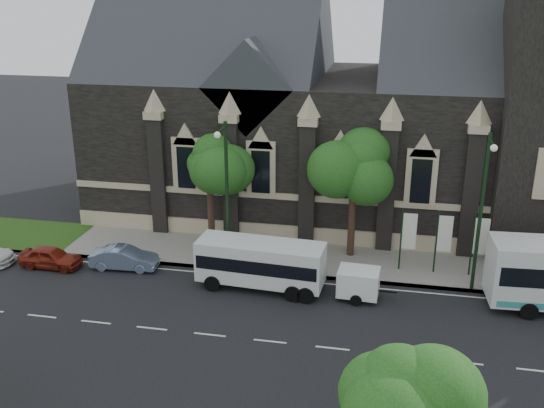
% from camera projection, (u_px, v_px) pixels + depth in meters
% --- Properties ---
extents(ground, '(160.00, 160.00, 0.00)m').
position_uv_depth(ground, '(270.00, 341.00, 29.33)').
color(ground, black).
rests_on(ground, ground).
extents(sidewalk, '(80.00, 5.00, 0.15)m').
position_uv_depth(sidewalk, '(300.00, 258.00, 38.07)').
color(sidewalk, gray).
rests_on(sidewalk, ground).
extents(museum, '(40.00, 17.70, 29.90)m').
position_uv_depth(museum, '(395.00, 104.00, 42.95)').
color(museum, black).
rests_on(museum, ground).
extents(tree_park_east, '(3.40, 3.40, 6.28)m').
position_uv_depth(tree_park_east, '(412.00, 399.00, 18.02)').
color(tree_park_east, black).
rests_on(tree_park_east, ground).
extents(tree_walk_right, '(4.08, 4.08, 7.80)m').
position_uv_depth(tree_walk_right, '(358.00, 167.00, 36.65)').
color(tree_walk_right, black).
rests_on(tree_walk_right, ground).
extents(tree_walk_left, '(3.91, 3.91, 7.64)m').
position_uv_depth(tree_walk_left, '(213.00, 160.00, 38.34)').
color(tree_walk_left, black).
rests_on(tree_walk_left, ground).
extents(street_lamp_near, '(0.36, 1.88, 9.00)m').
position_uv_depth(street_lamp_near, '(482.00, 206.00, 32.30)').
color(street_lamp_near, black).
rests_on(street_lamp_near, ground).
extents(street_lamp_mid, '(0.36, 1.88, 9.00)m').
position_uv_depth(street_lamp_mid, '(226.00, 189.00, 34.88)').
color(street_lamp_mid, black).
rests_on(street_lamp_mid, ground).
extents(banner_flag_left, '(0.90, 0.10, 4.00)m').
position_uv_depth(banner_flag_left, '(406.00, 234.00, 35.67)').
color(banner_flag_left, black).
rests_on(banner_flag_left, ground).
extents(banner_flag_center, '(0.90, 0.10, 4.00)m').
position_uv_depth(banner_flag_center, '(442.00, 237.00, 35.30)').
color(banner_flag_center, black).
rests_on(banner_flag_center, ground).
extents(banner_flag_right, '(0.90, 0.10, 4.00)m').
position_uv_depth(banner_flag_right, '(478.00, 240.00, 34.93)').
color(banner_flag_right, black).
rests_on(banner_flag_right, ground).
extents(shuttle_bus, '(7.20, 2.91, 2.73)m').
position_uv_depth(shuttle_bus, '(261.00, 262.00, 34.03)').
color(shuttle_bus, silver).
rests_on(shuttle_bus, ground).
extents(box_trailer, '(3.22, 1.89, 1.69)m').
position_uv_depth(box_trailer, '(358.00, 282.00, 33.04)').
color(box_trailer, white).
rests_on(box_trailer, ground).
extents(sedan, '(4.14, 1.68, 1.33)m').
position_uv_depth(sedan, '(124.00, 258.00, 36.67)').
color(sedan, '#7080A1').
rests_on(sedan, ground).
extents(car_far_red, '(3.81, 1.59, 1.29)m').
position_uv_depth(car_far_red, '(51.00, 257.00, 36.83)').
color(car_far_red, maroon).
rests_on(car_far_red, ground).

